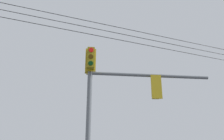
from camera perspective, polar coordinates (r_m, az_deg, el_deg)
signal_mast_assembly at (r=11.06m, az=-0.53°, el=-4.94°), size 5.34×1.19×6.69m
overhead_wire_span at (r=12.70m, az=1.79°, el=7.65°), size 28.66×11.79×0.70m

